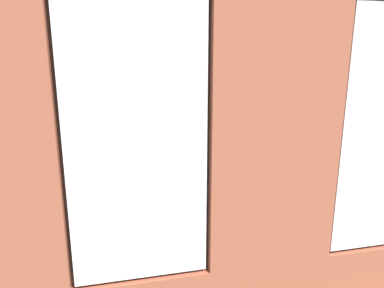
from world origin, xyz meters
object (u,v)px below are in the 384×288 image
tv_flatscreen (25,156)px  potted_plant_mid_room_small (204,164)px  potted_plant_beside_window_right (5,269)px  media_console (30,198)px  table_plant_small (165,171)px  remote_gray (193,173)px  papasan_chair (171,147)px  potted_plant_corner_near_left (262,137)px  couch_left (306,174)px  couch_by_window (192,263)px  coffee_table (176,181)px  potted_plant_foreground_right (66,141)px  candle_jar (154,179)px  potted_plant_by_left_couch (253,151)px  cup_ceramic (183,177)px

tv_flatscreen → potted_plant_mid_room_small: size_ratio=2.04×
potted_plant_beside_window_right → media_console: bearing=-82.3°
table_plant_small → remote_gray: size_ratio=1.10×
papasan_chair → potted_plant_beside_window_right: 5.08m
papasan_chair → potted_plant_corner_near_left: size_ratio=1.05×
table_plant_small → couch_left: bearing=176.2°
table_plant_small → potted_plant_corner_near_left: 3.41m
couch_by_window → potted_plant_mid_room_small: (-1.01, -3.27, 0.00)m
coffee_table → potted_plant_foreground_right: size_ratio=1.22×
couch_by_window → potted_plant_foreground_right: size_ratio=1.77×
remote_gray → tv_flatscreen: size_ratio=0.16×
potted_plant_mid_room_small → potted_plant_corner_near_left: size_ratio=0.52×
couch_left → potted_plant_mid_room_small: size_ratio=4.18×
candle_jar → potted_plant_mid_room_small: size_ratio=0.18×
papasan_chair → remote_gray: bearing=91.9°
remote_gray → couch_by_window: bearing=-100.0°
potted_plant_foreground_right → potted_plant_by_left_couch: bearing=169.9°
couch_left → couch_by_window: bearing=-46.3°
couch_by_window → potted_plant_foreground_right: (1.70, -4.49, 0.35)m
cup_ceramic → papasan_chair: 2.27m
cup_ceramic → potted_plant_mid_room_small: bearing=-121.7°
remote_gray → papasan_chair: papasan_chair is taller
couch_by_window → papasan_chair: bearing=-96.9°
cup_ceramic → couch_by_window: bearing=80.9°
potted_plant_mid_room_small → potted_plant_foreground_right: size_ratio=0.50×
couch_by_window → tv_flatscreen: 3.10m
potted_plant_mid_room_small → potted_plant_corner_near_left: potted_plant_corner_near_left is taller
couch_by_window → potted_plant_beside_window_right: (1.68, 0.10, 0.24)m
cup_ceramic → coffee_table: bearing=-55.4°
cup_ceramic → potted_plant_mid_room_small: (-0.66, -1.06, -0.14)m
couch_left → potted_plant_mid_room_small: (1.64, -0.99, 0.00)m
couch_by_window → potted_plant_beside_window_right: potted_plant_beside_window_right is taller
remote_gray → coffee_table: bearing=-151.8°
remote_gray → potted_plant_foreground_right: 3.05m
candle_jar → potted_plant_beside_window_right: bearing=55.8°
couch_by_window → cup_ceramic: (-0.35, -2.21, 0.14)m
candle_jar → potted_plant_beside_window_right: 2.79m
media_console → coffee_table: bearing=-178.4°
media_console → potted_plant_foreground_right: 2.26m
coffee_table → potted_plant_corner_near_left: bearing=-139.2°
couch_by_window → potted_plant_by_left_couch: bearing=-120.8°
potted_plant_beside_window_right → potted_plant_mid_room_small: 4.32m
potted_plant_mid_room_small → candle_jar: bearing=43.5°
couch_left → potted_plant_corner_near_left: potted_plant_corner_near_left is taller
coffee_table → potted_plant_by_left_couch: (-1.99, -1.44, 0.02)m
coffee_table → potted_plant_foreground_right: (1.96, -2.15, 0.31)m
remote_gray → tv_flatscreen: 2.66m
cup_ceramic → media_console: media_console is taller
potted_plant_mid_room_small → tv_flatscreen: bearing=18.2°
candle_jar → potted_plant_mid_room_small: (-1.12, -1.06, -0.14)m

